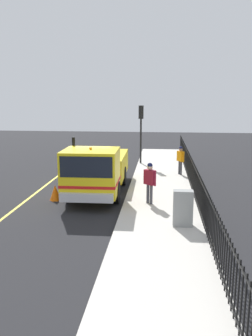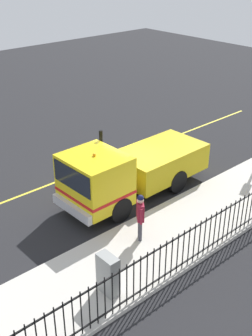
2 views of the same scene
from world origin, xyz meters
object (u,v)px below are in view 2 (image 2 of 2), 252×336
(work_truck, at_px, (125,170))
(traffic_cone, at_px, (79,184))
(worker_standing, at_px, (140,213))
(utility_cabinet, at_px, (108,274))

(work_truck, xyz_separation_m, traffic_cone, (-1.70, -1.00, -0.92))
(worker_standing, distance_m, utility_cabinet, 2.71)
(utility_cabinet, xyz_separation_m, traffic_cone, (-5.40, 2.90, -0.42))
(worker_standing, bearing_deg, work_truck, 5.69)
(utility_cabinet, relative_size, traffic_cone, 1.81)
(work_truck, bearing_deg, traffic_cone, 29.42)
(utility_cabinet, bearing_deg, traffic_cone, 151.74)
(work_truck, distance_m, traffic_cone, 2.18)
(worker_standing, distance_m, traffic_cone, 4.30)
(work_truck, height_order, traffic_cone, work_truck)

